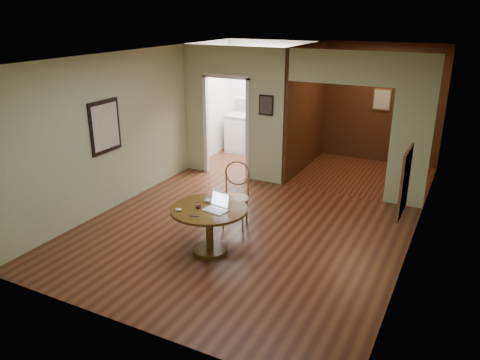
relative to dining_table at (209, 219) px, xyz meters
The scene contains 11 objects.
floor 0.79m from the dining_table, 79.45° to the left, with size 5.00×5.00×0.00m, color #461F14.
room_shell 3.78m from the dining_table, 95.58° to the left, with size 5.20×7.50×5.00m.
dining_table is the anchor object (origin of this frame).
chair 1.00m from the dining_table, 94.69° to the left, with size 0.55×0.55×1.07m.
open_laptop 0.28m from the dining_table, ahead, with size 0.36×0.33×0.23m.
closed_laptop 0.27m from the dining_table, 92.13° to the left, with size 0.34×0.22×0.03m, color #A8A9AD.
mouse 0.48m from the dining_table, 138.11° to the right, with size 0.10×0.06×0.04m, color white.
wine_glass 0.27m from the dining_table, 146.75° to the right, with size 0.09×0.09×0.10m, color white, non-canonical shape.
pen 0.39m from the dining_table, 95.29° to the right, with size 0.01×0.01×0.15m, color #0B1A53.
kitchen_cabinet 4.94m from the dining_table, 104.54° to the left, with size 2.06×0.60×0.94m.
grocery_bag 4.85m from the dining_table, 96.31° to the left, with size 0.32×0.27×0.32m, color beige.
Camera 1 is at (3.08, -5.85, 3.38)m, focal length 35.00 mm.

